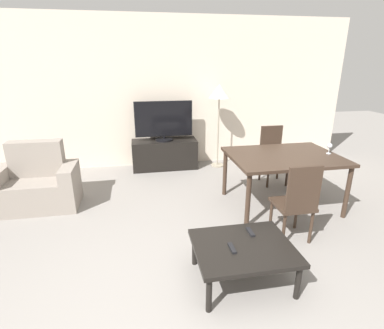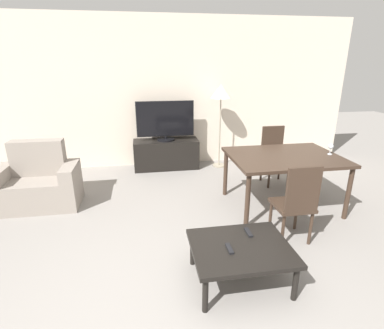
{
  "view_description": "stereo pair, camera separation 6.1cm",
  "coord_description": "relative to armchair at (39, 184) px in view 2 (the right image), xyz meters",
  "views": [
    {
      "loc": [
        -0.24,
        -1.62,
        1.94
      ],
      "look_at": [
        0.43,
        2.0,
        0.65
      ],
      "focal_mm": 28.0,
      "sensor_mm": 36.0,
      "label": 1
    },
    {
      "loc": [
        -0.18,
        -1.63,
        1.94
      ],
      "look_at": [
        0.43,
        2.0,
        0.65
      ],
      "focal_mm": 28.0,
      "sensor_mm": 36.0,
      "label": 2
    }
  ],
  "objects": [
    {
      "name": "wall_back",
      "position": [
        1.64,
        1.55,
        1.03
      ],
      "size": [
        7.7,
        0.06,
        2.7
      ],
      "color": "beige",
      "rests_on": "ground_plane"
    },
    {
      "name": "armchair",
      "position": [
        0.0,
        0.0,
        0.0
      ],
      "size": [
        1.06,
        0.6,
        0.9
      ],
      "color": "gray",
      "rests_on": "ground_plane"
    },
    {
      "name": "tv_stand",
      "position": [
        1.87,
        1.26,
        -0.05
      ],
      "size": [
        1.19,
        0.44,
        0.54
      ],
      "color": "black",
      "rests_on": "ground_plane"
    },
    {
      "name": "tv",
      "position": [
        1.87,
        1.26,
        0.58
      ],
      "size": [
        1.04,
        0.32,
        0.72
      ],
      "color": "black",
      "rests_on": "tv_stand"
    },
    {
      "name": "coffee_table",
      "position": [
        2.27,
        -1.93,
        0.01
      ],
      "size": [
        0.88,
        0.72,
        0.37
      ],
      "color": "black",
      "rests_on": "ground_plane"
    },
    {
      "name": "dining_table",
      "position": [
        3.31,
        -0.57,
        0.35
      ],
      "size": [
        1.45,
        1.08,
        0.74
      ],
      "color": "#38281E",
      "rests_on": "ground_plane"
    },
    {
      "name": "dining_chair_near",
      "position": [
        3.05,
        -1.43,
        0.18
      ],
      "size": [
        0.4,
        0.4,
        0.93
      ],
      "color": "#38281E",
      "rests_on": "ground_plane"
    },
    {
      "name": "dining_chair_far",
      "position": [
        3.56,
        0.28,
        0.18
      ],
      "size": [
        0.4,
        0.4,
        0.93
      ],
      "color": "#38281E",
      "rests_on": "ground_plane"
    },
    {
      "name": "floor_lamp",
      "position": [
        2.88,
        1.19,
        1.02
      ],
      "size": [
        0.37,
        0.37,
        1.53
      ],
      "color": "gray",
      "rests_on": "ground_plane"
    },
    {
      "name": "remote_primary",
      "position": [
        2.15,
        -1.97,
        0.06
      ],
      "size": [
        0.04,
        0.15,
        0.02
      ],
      "color": "black",
      "rests_on": "coffee_table"
    },
    {
      "name": "remote_secondary",
      "position": [
        2.4,
        -1.75,
        0.06
      ],
      "size": [
        0.04,
        0.15,
        0.02
      ],
      "color": "black",
      "rests_on": "coffee_table"
    },
    {
      "name": "wine_glass_left",
      "position": [
        3.93,
        -0.62,
        0.52
      ],
      "size": [
        0.07,
        0.07,
        0.15
      ],
      "color": "silver",
      "rests_on": "dining_table"
    }
  ]
}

